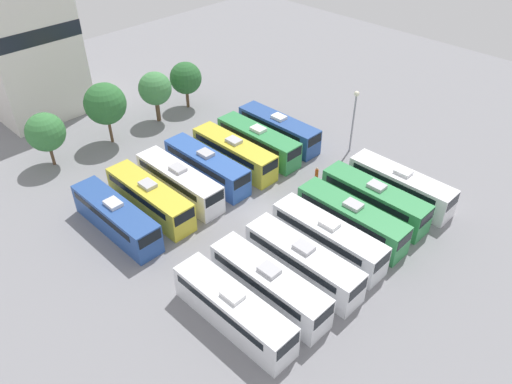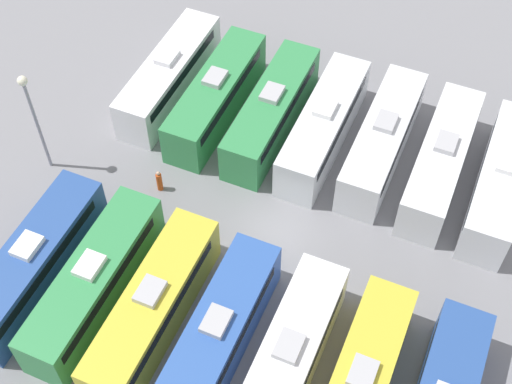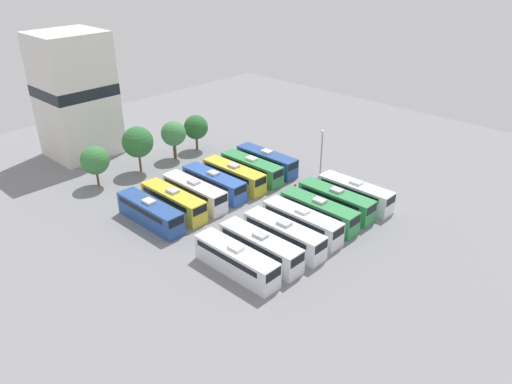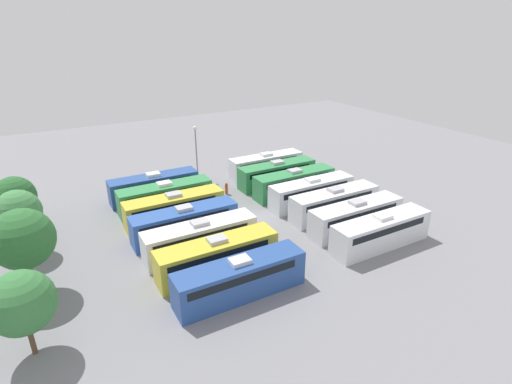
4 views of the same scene
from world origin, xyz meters
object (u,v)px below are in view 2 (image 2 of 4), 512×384
object	(u,v)px
worker_person	(159,181)
light_pole	(31,107)
bus_10	(217,336)
bus_13	(34,262)
bus_2	(382,139)
bus_1	(441,160)
bus_5	(216,95)
bus_11	(153,307)
bus_6	(169,75)
bus_12	(94,282)
bus_4	(271,111)
bus_9	(288,361)
bus_0	(501,180)
bus_3	(323,126)

from	to	relation	value
worker_person	light_pole	world-z (taller)	light_pole
bus_10	bus_13	bearing A→B (deg)	-0.38
bus_2	bus_10	xyz separation A→B (m)	(3.71, 16.39, 0.00)
bus_1	light_pole	xyz separation A→B (m)	(22.86, 8.67, 3.45)
bus_5	bus_11	distance (m)	16.08
light_pole	bus_6	bearing A→B (deg)	-114.20
bus_11	bus_12	xyz separation A→B (m)	(3.64, -0.12, 0.00)
bus_4	bus_13	world-z (taller)	same
bus_5	bus_10	world-z (taller)	same
bus_4	light_pole	world-z (taller)	light_pole
bus_4	bus_10	bearing A→B (deg)	102.82
bus_2	worker_person	bearing A→B (deg)	34.05
bus_10	light_pole	distance (m)	17.41
bus_4	bus_5	size ratio (longest dim) A/B	1.00
bus_4	bus_9	world-z (taller)	same
light_pole	bus_5	bearing A→B (deg)	-132.90
bus_0	bus_11	bearing A→B (deg)	46.42
bus_4	bus_11	bearing A→B (deg)	89.37
bus_9	bus_13	bearing A→B (deg)	0.39
bus_3	bus_5	xyz separation A→B (m)	(7.48, 0.22, 0.00)
bus_6	bus_13	xyz separation A→B (m)	(-0.20, 16.31, 0.00)
bus_12	bus_6	bearing A→B (deg)	-76.40
bus_4	bus_13	xyz separation A→B (m)	(7.49, 15.89, 0.00)
bus_10	light_pole	xyz separation A→B (m)	(15.33, -7.48, 3.45)
bus_5	light_pole	size ratio (longest dim) A/B	1.45
bus_1	bus_9	bearing A→B (deg)	76.79
bus_0	bus_10	xyz separation A→B (m)	(11.21, 15.98, 0.00)
bus_10	bus_12	bearing A→B (deg)	-2.49
bus_9	light_pole	size ratio (longest dim) A/B	1.45
bus_3	bus_6	size ratio (longest dim) A/B	1.00
worker_person	bus_0	bearing A→B (deg)	-158.68
bus_12	bus_9	bearing A→B (deg)	179.24
bus_3	bus_9	bearing A→B (deg)	103.64
bus_0	bus_10	bearing A→B (deg)	54.96
bus_1	bus_13	size ratio (longest dim) A/B	1.00
bus_12	light_pole	distance (m)	11.20
bus_10	bus_12	distance (m)	7.45
bus_2	bus_4	xyz separation A→B (m)	(7.35, 0.42, 0.00)
bus_10	light_pole	world-z (taller)	light_pole
bus_2	bus_13	bearing A→B (deg)	47.72
bus_11	worker_person	distance (m)	9.32
bus_11	bus_5	bearing A→B (deg)	-76.49
bus_10	bus_11	distance (m)	3.81
bus_4	bus_11	world-z (taller)	same
bus_5	bus_12	xyz separation A→B (m)	(-0.12, 15.52, 0.00)
bus_5	bus_13	distance (m)	16.16
bus_1	bus_4	size ratio (longest dim) A/B	1.00
bus_1	bus_4	bearing A→B (deg)	0.91
bus_3	bus_9	world-z (taller)	same
bus_2	bus_13	xyz separation A→B (m)	(14.84, 16.32, 0.00)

